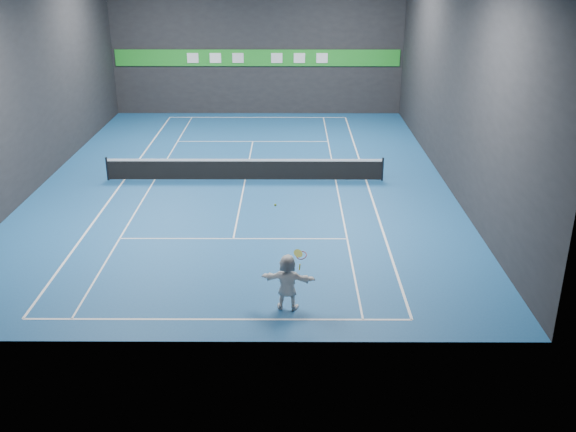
{
  "coord_description": "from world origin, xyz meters",
  "views": [
    {
      "loc": [
        2.06,
        -27.45,
        9.59
      ],
      "look_at": [
        1.98,
        -7.87,
        1.5
      ],
      "focal_mm": 40.0,
      "sensor_mm": 36.0,
      "label": 1
    }
  ],
  "objects_px": {
    "player": "(288,282)",
    "tennis_ball": "(275,205)",
    "tennis_net": "(245,169)",
    "tennis_racket": "(301,257)"
  },
  "relations": [
    {
      "from": "player",
      "to": "tennis_ball",
      "type": "distance_m",
      "value": 2.32
    },
    {
      "from": "tennis_net",
      "to": "tennis_racket",
      "type": "bearing_deg",
      "value": -78.14
    },
    {
      "from": "tennis_racket",
      "to": "tennis_ball",
      "type": "bearing_deg",
      "value": 167.94
    },
    {
      "from": "player",
      "to": "tennis_racket",
      "type": "distance_m",
      "value": 0.87
    },
    {
      "from": "player",
      "to": "tennis_ball",
      "type": "bearing_deg",
      "value": -22.64
    },
    {
      "from": "tennis_net",
      "to": "tennis_ball",
      "type": "bearing_deg",
      "value": -81.54
    },
    {
      "from": "tennis_net",
      "to": "tennis_racket",
      "type": "relative_size",
      "value": 19.03
    },
    {
      "from": "player",
      "to": "tennis_ball",
      "type": "xyz_separation_m",
      "value": [
        -0.34,
        0.2,
        2.29
      ]
    },
    {
      "from": "player",
      "to": "tennis_net",
      "type": "distance_m",
      "value": 11.42
    },
    {
      "from": "tennis_racket",
      "to": "tennis_net",
      "type": "bearing_deg",
      "value": 101.86
    }
  ]
}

